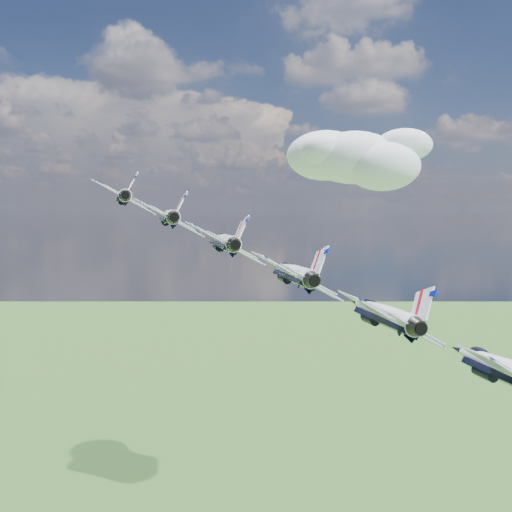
# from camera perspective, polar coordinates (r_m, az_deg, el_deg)

# --- Properties ---
(cloud_far) EXTENTS (57.26, 44.99, 22.49)m
(cloud_far) POSITION_cam_1_polar(r_m,az_deg,el_deg) (267.19, 10.56, 9.59)
(cloud_far) COLOR white
(jet_0) EXTENTS (14.32, 17.14, 8.78)m
(jet_0) POSITION_cam_1_polar(r_m,az_deg,el_deg) (89.17, -13.00, 5.84)
(jet_0) COLOR silver
(jet_1) EXTENTS (14.32, 17.14, 8.78)m
(jet_1) POSITION_cam_1_polar(r_m,az_deg,el_deg) (79.46, -8.68, 3.93)
(jet_1) COLOR white
(jet_2) EXTENTS (14.32, 17.14, 8.78)m
(jet_2) POSITION_cam_1_polar(r_m,az_deg,el_deg) (70.44, -3.25, 1.48)
(jet_2) COLOR white
(jet_3) EXTENTS (14.32, 17.14, 8.78)m
(jet_3) POSITION_cam_1_polar(r_m,az_deg,el_deg) (62.39, 3.67, -1.67)
(jet_3) COLOR white
(jet_4) EXTENTS (14.32, 17.14, 8.78)m
(jet_4) POSITION_cam_1_polar(r_m,az_deg,el_deg) (55.74, 12.46, -5.61)
(jet_4) COLOR white
(jet_5) EXTENTS (14.32, 17.14, 8.78)m
(jet_5) POSITION_cam_1_polar(r_m,az_deg,el_deg) (51.05, 23.40, -10.24)
(jet_5) COLOR white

